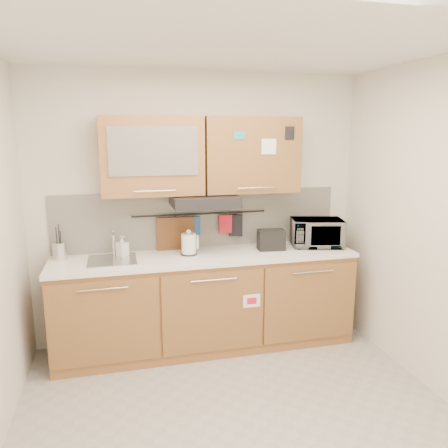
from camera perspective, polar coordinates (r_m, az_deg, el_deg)
floor at (r=3.43m, az=2.25°, el=-24.46°), size 3.20×3.20×0.00m
ceiling at (r=2.83m, az=2.71°, el=23.41°), size 3.20×3.20×0.00m
wall_back at (r=4.29m, az=-3.23°, el=1.98°), size 3.20×0.00×3.20m
base_cabinet at (r=4.25m, az=-2.29°, el=-10.69°), size 2.80×0.64×0.88m
countertop at (r=4.08m, az=-2.34°, el=-4.28°), size 2.82×0.62×0.04m
backsplash at (r=4.30m, az=-3.19°, el=0.64°), size 2.80×0.02×0.56m
upper_cabinets at (r=4.06m, az=-2.91°, el=8.96°), size 1.82×0.37×0.70m
range_hood at (r=4.03m, az=-2.58°, el=3.07°), size 0.60×0.46×0.10m
sink at (r=4.02m, az=-14.38°, el=-4.56°), size 0.42×0.40×0.26m
utensil_rail at (r=4.25m, az=-3.10°, el=1.33°), size 1.30×0.02×0.02m
utensil_crock at (r=4.17m, az=-20.65°, el=-3.26°), size 0.15×0.15×0.32m
kettle at (r=4.07m, az=-4.60°, el=-2.69°), size 0.18×0.17×0.24m
toaster at (r=4.25m, az=6.19°, el=-2.03°), size 0.27×0.18×0.20m
microwave at (r=4.44m, az=12.03°, el=-1.13°), size 0.56×0.44×0.27m
soap_bottle at (r=4.10m, az=-13.15°, el=-2.83°), size 0.12×0.12×0.19m
cutting_board at (r=4.25m, az=-6.29°, el=-2.10°), size 0.36×0.04×0.45m
oven_mitt at (r=4.25m, az=-3.86°, el=-0.19°), size 0.11×0.06×0.18m
dark_pouch at (r=4.34m, az=1.53°, el=-0.16°), size 0.14×0.07×0.22m
pot_holder at (r=4.31m, az=0.28°, el=-0.00°), size 0.15×0.03×0.18m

